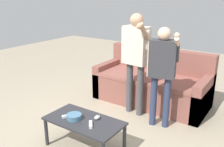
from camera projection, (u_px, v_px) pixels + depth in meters
name	position (u px, v px, depth m)	size (l,w,h in m)	color
ground_plane	(99.00, 139.00, 3.29)	(12.00, 12.00, 0.00)	tan
couch	(152.00, 84.00, 4.35)	(1.91, 0.87, 0.90)	brown
coffee_table	(84.00, 124.00, 3.00)	(0.95, 0.49, 0.39)	#2D2D33
snack_bowl	(74.00, 117.00, 3.00)	(0.18, 0.18, 0.06)	teal
game_remote_nunchuk	(97.00, 117.00, 3.00)	(0.06, 0.09, 0.05)	white
player_right	(162.00, 66.00, 3.36)	(0.45, 0.28, 1.42)	#2D3856
player_center	(136.00, 53.00, 3.72)	(0.46, 0.40, 1.56)	#47474C
game_remote_wand_near	(91.00, 125.00, 2.85)	(0.12, 0.14, 0.03)	white
game_remote_wand_far	(68.00, 116.00, 3.05)	(0.12, 0.15, 0.03)	white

